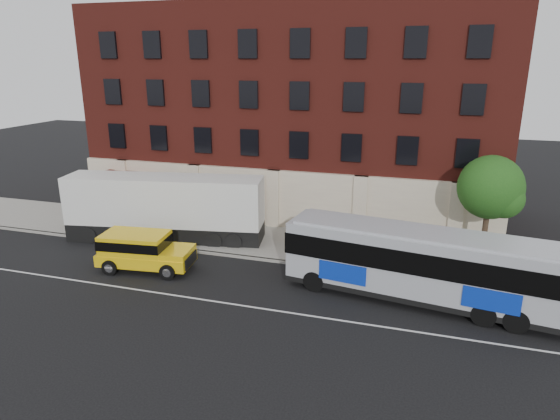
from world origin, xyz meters
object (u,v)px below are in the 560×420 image
(sign_pole, at_px, (121,221))
(city_bus, at_px, (421,263))
(yellow_suv, at_px, (141,249))
(shipping_container, at_px, (165,209))
(street_tree, at_px, (491,190))

(sign_pole, bearing_deg, city_bus, -7.91)
(sign_pole, xyz_separation_m, city_bus, (18.59, -2.58, 0.54))
(yellow_suv, relative_size, shipping_container, 0.44)
(street_tree, distance_m, city_bus, 7.26)
(street_tree, xyz_separation_m, shipping_container, (-19.61, -1.94, -2.31))
(street_tree, bearing_deg, shipping_container, -174.34)
(sign_pole, bearing_deg, street_tree, 8.61)
(street_tree, bearing_deg, yellow_suv, -160.43)
(yellow_suv, height_order, shipping_container, shipping_container)
(street_tree, xyz_separation_m, city_bus, (-3.45, -5.92, -2.41))
(street_tree, xyz_separation_m, yellow_suv, (-18.52, -6.58, -3.19))
(yellow_suv, bearing_deg, shipping_container, 103.17)
(city_bus, bearing_deg, yellow_suv, -177.48)
(city_bus, bearing_deg, shipping_container, 166.18)
(city_bus, bearing_deg, street_tree, 59.78)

